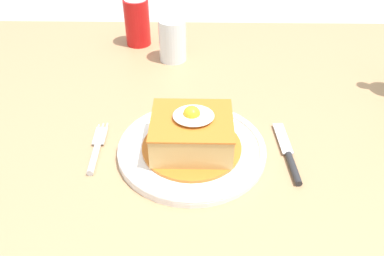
{
  "coord_description": "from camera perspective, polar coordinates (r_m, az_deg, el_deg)",
  "views": [
    {
      "loc": [
        -0.03,
        -0.59,
        1.22
      ],
      "look_at": [
        -0.05,
        -0.04,
        0.79
      ],
      "focal_mm": 36.39,
      "sensor_mm": 36.0,
      "label": 1
    }
  ],
  "objects": [
    {
      "name": "sandwich_meal",
      "position": [
        0.69,
        -0.02,
        -0.82
      ],
      "size": [
        0.18,
        0.18,
        0.09
      ],
      "color": "#C66B23",
      "rests_on": "main_plate"
    },
    {
      "name": "drinking_glass",
      "position": [
        1.0,
        -2.84,
        12.35
      ],
      "size": [
        0.07,
        0.07,
        0.1
      ],
      "color": "gold",
      "rests_on": "dining_table"
    },
    {
      "name": "dining_table",
      "position": [
        0.82,
        3.22,
        -5.89
      ],
      "size": [
        1.3,
        1.09,
        0.75
      ],
      "color": "#A87F56",
      "rests_on": "ground_plane"
    },
    {
      "name": "soda_can",
      "position": [
        1.08,
        -8.04,
        15.12
      ],
      "size": [
        0.07,
        0.07,
        0.12
      ],
      "color": "red",
      "rests_on": "dining_table"
    },
    {
      "name": "fork",
      "position": [
        0.73,
        -13.89,
        -3.27
      ],
      "size": [
        0.02,
        0.14,
        0.01
      ],
      "color": "silver",
      "rests_on": "dining_table"
    },
    {
      "name": "main_plate",
      "position": [
        0.71,
        -0.03,
        -2.97
      ],
      "size": [
        0.27,
        0.27,
        0.02
      ],
      "color": "white",
      "rests_on": "dining_table"
    },
    {
      "name": "knife",
      "position": [
        0.71,
        14.19,
        -4.44
      ],
      "size": [
        0.03,
        0.17,
        0.01
      ],
      "color": "#262628",
      "rests_on": "dining_table"
    }
  ]
}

